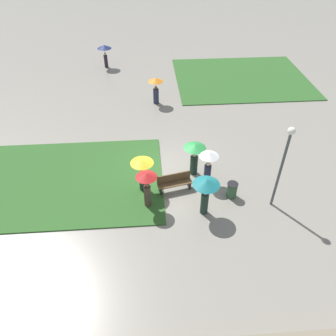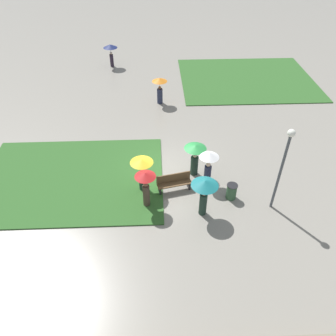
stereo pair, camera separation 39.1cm
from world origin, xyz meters
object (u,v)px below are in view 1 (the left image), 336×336
(lone_walker_far_path, at_px, (105,50))
(crowd_person_teal, at_px, (206,188))
(crowd_person_green, at_px, (194,154))
(crowd_person_yellow, at_px, (142,170))
(park_bench, at_px, (174,182))
(crowd_person_white, at_px, (209,161))
(lamp_post, at_px, (284,158))
(lone_walker_mid_plaza, at_px, (156,86))
(trash_bin, at_px, (232,190))
(crowd_person_red, at_px, (147,184))

(lone_walker_far_path, bearing_deg, crowd_person_teal, -46.80)
(crowd_person_green, bearing_deg, crowd_person_yellow, -53.24)
(park_bench, xyz_separation_m, crowd_person_white, (1.68, 0.46, 0.83))
(lamp_post, height_order, crowd_person_yellow, lamp_post)
(lone_walker_mid_plaza, bearing_deg, crowd_person_teal, -32.92)
(trash_bin, relative_size, crowd_person_teal, 0.40)
(crowd_person_yellow, height_order, crowd_person_red, crowd_person_red)
(crowd_person_white, bearing_deg, lamp_post, -44.97)
(crowd_person_red, bearing_deg, crowd_person_yellow, 59.19)
(park_bench, bearing_deg, crowd_person_red, -155.27)
(park_bench, xyz_separation_m, crowd_person_red, (-1.32, -1.01, 0.89))
(lamp_post, relative_size, lone_walker_mid_plaza, 2.29)
(trash_bin, height_order, crowd_person_green, crowd_person_green)
(park_bench, relative_size, crowd_person_teal, 0.88)
(park_bench, distance_m, crowd_person_white, 1.93)
(crowd_person_yellow, distance_m, lone_walker_mid_plaza, 8.86)
(crowd_person_white, relative_size, crowd_person_teal, 0.94)
(trash_bin, bearing_deg, crowd_person_green, 130.54)
(crowd_person_red, height_order, lone_walker_far_path, crowd_person_red)
(lamp_post, bearing_deg, crowd_person_green, 143.09)
(lamp_post, xyz_separation_m, crowd_person_red, (-5.74, 0.33, -1.36))
(trash_bin, xyz_separation_m, crowd_person_white, (-0.99, 1.14, 0.89))
(park_bench, distance_m, trash_bin, 2.76)
(lone_walker_far_path, bearing_deg, crowd_person_white, -42.90)
(crowd_person_white, xyz_separation_m, crowd_person_green, (-0.58, 0.70, -0.08))
(lamp_post, xyz_separation_m, trash_bin, (-1.75, 0.66, -2.32))
(trash_bin, distance_m, crowd_person_yellow, 4.32)
(trash_bin, relative_size, lone_walker_far_path, 0.43)
(park_bench, relative_size, crowd_person_green, 0.96)
(lamp_post, distance_m, crowd_person_yellow, 6.26)
(trash_bin, distance_m, crowd_person_red, 4.12)
(lamp_post, xyz_separation_m, lone_walker_mid_plaza, (-4.90, 10.22, -1.46))
(crowd_person_green, xyz_separation_m, crowd_person_yellow, (-2.60, -1.08, 0.05))
(crowd_person_white, height_order, lone_walker_far_path, lone_walker_far_path)
(lamp_post, relative_size, trash_bin, 5.30)
(crowd_person_yellow, height_order, lone_walker_far_path, crowd_person_yellow)
(crowd_person_yellow, distance_m, lone_walker_far_path, 15.75)
(crowd_person_white, bearing_deg, park_bench, -176.40)
(lamp_post, distance_m, crowd_person_white, 3.57)
(crowd_person_teal, distance_m, lone_walker_mid_plaza, 10.64)
(crowd_person_white, xyz_separation_m, lone_walker_far_path, (-6.07, 15.09, 0.17))
(crowd_person_teal, relative_size, lone_walker_far_path, 1.06)
(park_bench, bearing_deg, lone_walker_far_path, 92.97)
(lamp_post, xyz_separation_m, crowd_person_teal, (-3.23, -0.28, -1.22))
(lamp_post, xyz_separation_m, crowd_person_green, (-3.32, 2.49, -1.50))
(lamp_post, bearing_deg, crowd_person_yellow, 166.56)
(park_bench, height_order, trash_bin, park_bench)
(crowd_person_yellow, xyz_separation_m, lone_walker_far_path, (-2.89, 15.48, 0.20))
(park_bench, distance_m, crowd_person_teal, 2.26)
(park_bench, distance_m, crowd_person_yellow, 1.70)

